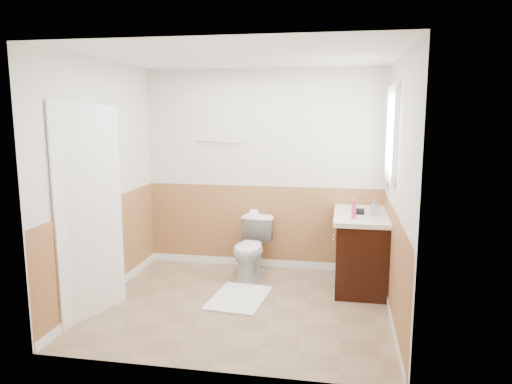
% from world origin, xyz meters
% --- Properties ---
extents(floor, '(3.00, 3.00, 0.00)m').
position_xyz_m(floor, '(0.00, 0.00, 0.00)').
color(floor, '#8C7051').
rests_on(floor, ground).
extents(ceiling, '(3.00, 3.00, 0.00)m').
position_xyz_m(ceiling, '(0.00, 0.00, 2.50)').
color(ceiling, white).
rests_on(ceiling, floor).
extents(wall_back, '(3.00, 0.00, 3.00)m').
position_xyz_m(wall_back, '(0.00, 1.30, 1.25)').
color(wall_back, silver).
rests_on(wall_back, floor).
extents(wall_front, '(3.00, 0.00, 3.00)m').
position_xyz_m(wall_front, '(0.00, -1.30, 1.25)').
color(wall_front, silver).
rests_on(wall_front, floor).
extents(wall_left, '(0.00, 3.00, 3.00)m').
position_xyz_m(wall_left, '(-1.50, 0.00, 1.25)').
color(wall_left, silver).
rests_on(wall_left, floor).
extents(wall_right, '(0.00, 3.00, 3.00)m').
position_xyz_m(wall_right, '(1.50, 0.00, 1.25)').
color(wall_right, silver).
rests_on(wall_right, floor).
extents(wainscot_back, '(3.00, 0.00, 3.00)m').
position_xyz_m(wainscot_back, '(0.00, 1.29, 0.50)').
color(wainscot_back, '#9D653F').
rests_on(wainscot_back, floor).
extents(wainscot_front, '(3.00, 0.00, 3.00)m').
position_xyz_m(wainscot_front, '(0.00, -1.29, 0.50)').
color(wainscot_front, '#9D653F').
rests_on(wainscot_front, floor).
extents(wainscot_left, '(0.00, 2.60, 2.60)m').
position_xyz_m(wainscot_left, '(-1.49, 0.00, 0.50)').
color(wainscot_left, '#9D653F').
rests_on(wainscot_left, floor).
extents(wainscot_right, '(0.00, 2.60, 2.60)m').
position_xyz_m(wainscot_right, '(1.49, 0.00, 0.50)').
color(wainscot_right, '#9D653F').
rests_on(wainscot_right, floor).
extents(toilet, '(0.47, 0.73, 0.71)m').
position_xyz_m(toilet, '(-0.07, 0.87, 0.35)').
color(toilet, silver).
rests_on(toilet, floor).
extents(bath_mat, '(0.63, 0.85, 0.02)m').
position_xyz_m(bath_mat, '(-0.07, 0.16, 0.01)').
color(bath_mat, white).
rests_on(bath_mat, floor).
extents(vanity_cabinet, '(0.55, 1.10, 0.80)m').
position_xyz_m(vanity_cabinet, '(1.21, 0.83, 0.40)').
color(vanity_cabinet, black).
rests_on(vanity_cabinet, floor).
extents(vanity_knob_left, '(0.03, 0.03, 0.03)m').
position_xyz_m(vanity_knob_left, '(0.91, 0.73, 0.55)').
color(vanity_knob_left, silver).
rests_on(vanity_knob_left, vanity_cabinet).
extents(vanity_knob_right, '(0.03, 0.03, 0.03)m').
position_xyz_m(vanity_knob_right, '(0.91, 0.93, 0.55)').
color(vanity_knob_right, silver).
rests_on(vanity_knob_right, vanity_cabinet).
extents(countertop, '(0.60, 1.15, 0.05)m').
position_xyz_m(countertop, '(1.20, 0.83, 0.83)').
color(countertop, white).
rests_on(countertop, vanity_cabinet).
extents(sink_basin, '(0.36, 0.36, 0.02)m').
position_xyz_m(sink_basin, '(1.21, 0.98, 0.86)').
color(sink_basin, silver).
rests_on(sink_basin, countertop).
extents(faucet, '(0.02, 0.02, 0.14)m').
position_xyz_m(faucet, '(1.39, 0.98, 0.92)').
color(faucet, silver).
rests_on(faucet, countertop).
extents(lotion_bottle, '(0.05, 0.05, 0.22)m').
position_xyz_m(lotion_bottle, '(1.11, 0.49, 0.96)').
color(lotion_bottle, '#E63B75').
rests_on(lotion_bottle, countertop).
extents(soap_dispenser, '(0.08, 0.08, 0.17)m').
position_xyz_m(soap_dispenser, '(1.33, 0.71, 0.94)').
color(soap_dispenser, '#8F99A2').
rests_on(soap_dispenser, countertop).
extents(hair_dryer_body, '(0.14, 0.07, 0.07)m').
position_xyz_m(hair_dryer_body, '(1.16, 0.74, 0.89)').
color(hair_dryer_body, black).
rests_on(hair_dryer_body, countertop).
extents(hair_dryer_handle, '(0.03, 0.03, 0.07)m').
position_xyz_m(hair_dryer_handle, '(1.13, 0.72, 0.86)').
color(hair_dryer_handle, black).
rests_on(hair_dryer_handle, countertop).
extents(mirror_panel, '(0.02, 0.35, 0.90)m').
position_xyz_m(mirror_panel, '(1.48, 1.10, 1.55)').
color(mirror_panel, silver).
rests_on(mirror_panel, wall_right).
extents(window_frame, '(0.04, 0.80, 1.00)m').
position_xyz_m(window_frame, '(1.47, 0.59, 1.75)').
color(window_frame, white).
rests_on(window_frame, wall_right).
extents(window_glass, '(0.01, 0.70, 0.90)m').
position_xyz_m(window_glass, '(1.49, 0.59, 1.75)').
color(window_glass, white).
rests_on(window_glass, wall_right).
extents(door, '(0.29, 0.78, 2.04)m').
position_xyz_m(door, '(-1.40, -0.45, 1.02)').
color(door, white).
rests_on(door, wall_left).
extents(door_frame, '(0.02, 0.92, 2.10)m').
position_xyz_m(door_frame, '(-1.48, -0.45, 1.03)').
color(door_frame, white).
rests_on(door_frame, wall_left).
extents(door_knob, '(0.06, 0.06, 0.06)m').
position_xyz_m(door_knob, '(-1.34, -0.12, 0.95)').
color(door_knob, silver).
rests_on(door_knob, door).
extents(towel_bar, '(0.62, 0.02, 0.02)m').
position_xyz_m(towel_bar, '(-0.55, 1.25, 1.60)').
color(towel_bar, silver).
rests_on(towel_bar, wall_back).
extents(tp_holder_bar, '(0.14, 0.02, 0.02)m').
position_xyz_m(tp_holder_bar, '(-0.10, 1.23, 0.70)').
color(tp_holder_bar, silver).
rests_on(tp_holder_bar, wall_back).
extents(tp_roll, '(0.10, 0.11, 0.11)m').
position_xyz_m(tp_roll, '(-0.10, 1.23, 0.70)').
color(tp_roll, white).
rests_on(tp_roll, tp_holder_bar).
extents(tp_sheet, '(0.10, 0.01, 0.16)m').
position_xyz_m(tp_sheet, '(-0.10, 1.23, 0.59)').
color(tp_sheet, white).
rests_on(tp_sheet, tp_roll).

